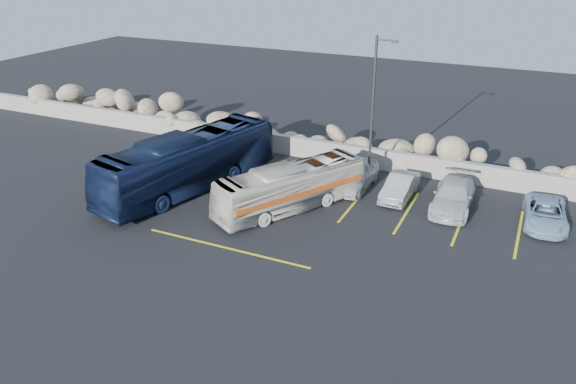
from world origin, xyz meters
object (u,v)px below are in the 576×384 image
at_px(vintage_bus, 291,187).
at_px(tour_coach, 188,162).
at_px(lamppost, 374,109).
at_px(car_a, 355,175).
at_px(car_d, 546,214).
at_px(car_c, 453,196).
at_px(car_b, 400,187).

xyz_separation_m(vintage_bus, tour_coach, (-5.97, -0.06, 0.38)).
bearing_deg(lamppost, vintage_bus, -120.38).
height_order(car_a, car_d, car_a).
bearing_deg(car_c, car_b, 176.03).
relative_size(lamppost, car_a, 1.91).
height_order(car_a, car_b, car_a).
bearing_deg(tour_coach, car_a, 39.85).
distance_m(lamppost, car_a, 3.69).
relative_size(vintage_bus, car_a, 1.97).
bearing_deg(car_a, vintage_bus, -116.79).
height_order(vintage_bus, car_d, vintage_bus).
distance_m(car_a, car_c, 5.27).
xyz_separation_m(lamppost, car_d, (8.93, -1.08, -3.74)).
bearing_deg(car_c, car_a, 174.12).
bearing_deg(car_b, car_a, 175.18).
bearing_deg(vintage_bus, car_a, 91.56).
bearing_deg(car_c, tour_coach, -167.09).
bearing_deg(car_c, car_d, -2.19).
bearing_deg(tour_coach, car_b, 32.95).
bearing_deg(car_b, lamppost, 155.09).
relative_size(car_a, car_d, 1.04).
distance_m(lamppost, vintage_bus, 6.08).
bearing_deg(car_a, lamppost, 51.14).
distance_m(vintage_bus, tour_coach, 5.98).
bearing_deg(car_a, car_b, -4.56).
distance_m(tour_coach, car_d, 17.89).
bearing_deg(car_d, lamppost, 168.64).
relative_size(lamppost, car_b, 2.19).
bearing_deg(car_b, tour_coach, -159.88).
height_order(car_b, car_d, car_b).
bearing_deg(car_d, vintage_bus, -168.02).
bearing_deg(car_d, car_a, 173.16).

